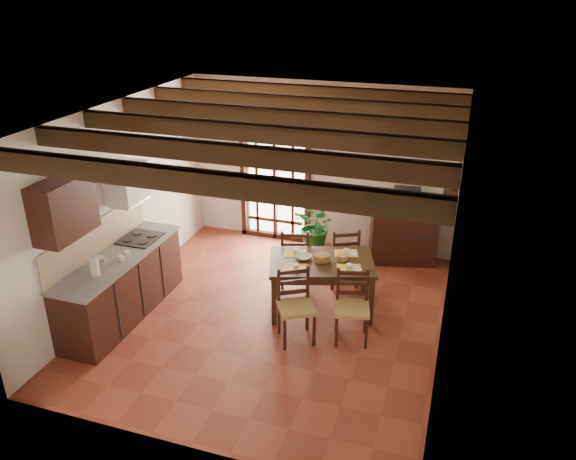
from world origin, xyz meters
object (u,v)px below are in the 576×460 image
at_px(chair_far_left, 295,266).
at_px(chair_near_right, 351,319).
at_px(sideboard, 403,236).
at_px(chair_near_left, 296,319).
at_px(pendant_lamp, 326,166).
at_px(potted_plant, 317,226).
at_px(chair_far_right, 342,266).
at_px(crt_tv, 406,200).
at_px(kitchen_counter, 122,285).
at_px(dining_table, 322,267).

bearing_deg(chair_far_left, chair_near_right, 118.73).
bearing_deg(chair_near_right, sideboard, 68.91).
relative_size(chair_near_left, pendant_lamp, 1.14).
bearing_deg(potted_plant, chair_far_right, -49.95).
height_order(chair_far_right, crt_tv, crt_tv).
relative_size(kitchen_counter, sideboard, 2.17).
relative_size(chair_far_right, sideboard, 0.92).
height_order(chair_far_left, chair_far_right, chair_far_right).
xyz_separation_m(chair_near_left, chair_far_right, (0.23, 1.59, -0.00)).
bearing_deg(crt_tv, dining_table, -121.57).
relative_size(dining_table, chair_far_left, 1.71).
height_order(dining_table, crt_tv, crt_tv).
bearing_deg(chair_far_left, sideboard, -154.15).
bearing_deg(dining_table, chair_far_left, 116.11).
bearing_deg(chair_far_left, pendant_lamp, 124.16).
height_order(chair_far_right, potted_plant, potted_plant).
bearing_deg(chair_far_left, chair_near_left, 92.50).
bearing_deg(kitchen_counter, crt_tv, 39.43).
bearing_deg(kitchen_counter, potted_plant, 50.44).
distance_m(chair_near_left, chair_near_right, 0.71).
height_order(chair_near_left, chair_near_right, chair_near_left).
bearing_deg(sideboard, pendant_lamp, -130.95).
distance_m(kitchen_counter, crt_tv, 4.48).
xyz_separation_m(chair_near_right, chair_far_right, (-0.44, 1.37, 0.00)).
bearing_deg(chair_near_left, chair_far_left, 77.35).
bearing_deg(chair_near_right, chair_far_right, 94.51).
distance_m(sideboard, pendant_lamp, 2.55).
xyz_separation_m(chair_far_right, crt_tv, (0.77, 1.04, 0.77)).
bearing_deg(potted_plant, kitchen_counter, -129.56).
bearing_deg(crt_tv, chair_far_right, -132.33).
distance_m(dining_table, potted_plant, 1.58).
distance_m(dining_table, sideboard, 2.05).
height_order(kitchen_counter, chair_far_left, kitchen_counter).
xyz_separation_m(crt_tv, potted_plant, (-1.37, -0.33, -0.50)).
xyz_separation_m(sideboard, crt_tv, (-0.00, -0.01, 0.63)).
bearing_deg(pendant_lamp, potted_plant, 108.95).
bearing_deg(chair_far_right, pendant_lamp, 52.07).
bearing_deg(chair_far_left, crt_tv, -154.29).
height_order(dining_table, chair_near_left, chair_near_left).
relative_size(chair_far_left, potted_plant, 0.47).
bearing_deg(kitchen_counter, chair_far_right, 33.83).
height_order(chair_far_right, pendant_lamp, pendant_lamp).
height_order(chair_near_right, potted_plant, potted_plant).
distance_m(chair_near_left, pendant_lamp, 1.99).
bearing_deg(chair_far_left, dining_table, 118.72).
xyz_separation_m(kitchen_counter, sideboard, (3.43, 2.83, -0.03)).
relative_size(chair_near_right, crt_tv, 2.07).
distance_m(chair_near_right, potted_plant, 2.34).
bearing_deg(chair_far_left, kitchen_counter, 22.89).
relative_size(chair_far_left, sideboard, 0.91).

